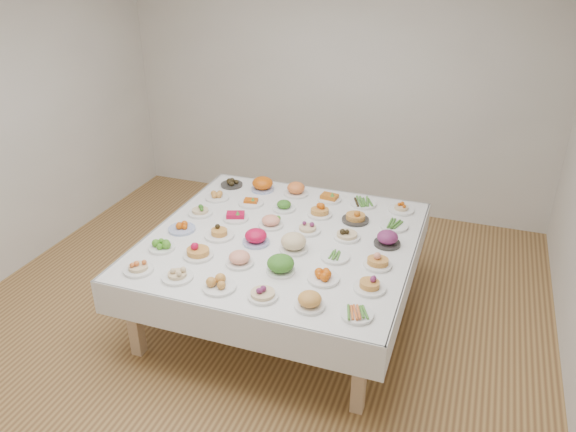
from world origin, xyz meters
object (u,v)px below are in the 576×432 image
(dish_0, at_px, (138,265))
(dish_35, at_px, (401,206))
(display_table, at_px, (282,245))
(dish_18, at_px, (200,209))

(dish_0, xyz_separation_m, dish_35, (1.67, 1.67, -0.01))
(display_table, distance_m, dish_0, 1.18)
(display_table, height_order, dish_0, dish_0)
(dish_35, bearing_deg, dish_18, -158.35)
(display_table, bearing_deg, dish_35, 44.50)
(dish_0, bearing_deg, dish_35, 45.00)
(display_table, bearing_deg, dish_0, -134.50)
(display_table, relative_size, dish_0, 9.79)
(dish_18, relative_size, dish_35, 0.94)
(display_table, xyz_separation_m, dish_0, (-0.83, -0.84, 0.12))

